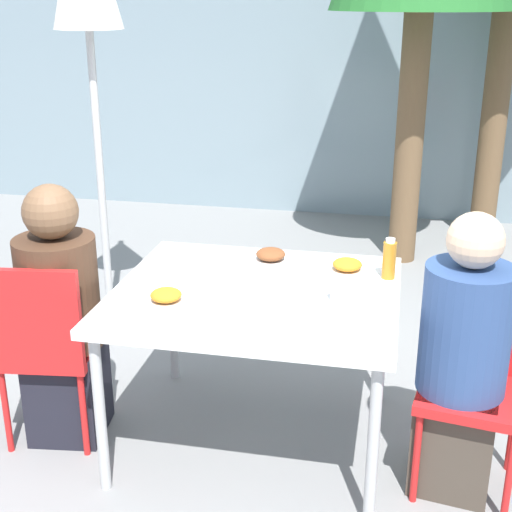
# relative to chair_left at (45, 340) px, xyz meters

# --- Properties ---
(ground_plane) EXTENTS (24.00, 24.00, 0.00)m
(ground_plane) POSITION_rel_chair_left_xyz_m (0.88, 0.19, -0.50)
(ground_plane) COLOR gray
(building_facade) EXTENTS (10.00, 0.20, 3.00)m
(building_facade) POSITION_rel_chair_left_xyz_m (0.88, 3.91, 1.00)
(building_facade) COLOR gray
(building_facade) RESTS_ON ground
(dining_table) EXTENTS (1.17, 1.03, 0.73)m
(dining_table) POSITION_rel_chair_left_xyz_m (0.88, 0.19, 0.17)
(dining_table) COLOR white
(dining_table) RESTS_ON ground
(chair_left) EXTENTS (0.45, 0.45, 0.86)m
(chair_left) POSITION_rel_chair_left_xyz_m (0.00, 0.00, 0.00)
(chair_left) COLOR red
(chair_left) RESTS_ON ground
(person_left) EXTENTS (0.34, 0.34, 1.16)m
(person_left) POSITION_rel_chair_left_xyz_m (0.04, 0.09, 0.05)
(person_left) COLOR black
(person_left) RESTS_ON ground
(chair_right) EXTENTS (0.46, 0.46, 0.86)m
(chair_right) POSITION_rel_chair_left_xyz_m (1.77, 0.13, 0.00)
(chair_right) COLOR red
(chair_right) RESTS_ON ground
(person_right) EXTENTS (0.35, 0.35, 1.15)m
(person_right) POSITION_rel_chair_left_xyz_m (1.71, 0.06, 0.04)
(person_right) COLOR #473D33
(person_right) RESTS_ON ground
(plate_0) EXTENTS (0.23, 0.23, 0.07)m
(plate_0) POSITION_rel_chair_left_xyz_m (1.23, 0.47, 0.25)
(plate_0) COLOR white
(plate_0) RESTS_ON dining_table
(plate_1) EXTENTS (0.23, 0.23, 0.06)m
(plate_1) POSITION_rel_chair_left_xyz_m (0.56, -0.02, 0.25)
(plate_1) COLOR white
(plate_1) RESTS_ON dining_table
(plate_2) EXTENTS (0.24, 0.24, 0.07)m
(plate_2) POSITION_rel_chair_left_xyz_m (0.87, 0.53, 0.25)
(plate_2) COLOR white
(plate_2) RESTS_ON dining_table
(bottle) EXTENTS (0.06, 0.06, 0.18)m
(bottle) POSITION_rel_chair_left_xyz_m (1.41, 0.44, 0.31)
(bottle) COLOR #B7751E
(bottle) RESTS_ON dining_table
(drinking_cup) EXTENTS (0.08, 0.08, 0.09)m
(drinking_cup) POSITION_rel_chair_left_xyz_m (1.23, 0.15, 0.27)
(drinking_cup) COLOR silver
(drinking_cup) RESTS_ON dining_table
(salad_bowl) EXTENTS (0.17, 0.17, 0.06)m
(salad_bowl) POSITION_rel_chair_left_xyz_m (1.04, 0.04, 0.25)
(salad_bowl) COLOR white
(salad_bowl) RESTS_ON dining_table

